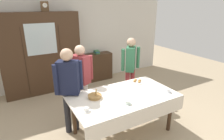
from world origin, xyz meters
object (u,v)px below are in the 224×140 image
(person_beside_shelf, at_px, (131,63))
(person_by_cabinet, at_px, (81,75))
(spoon_center, at_px, (120,108))
(dining_table, at_px, (124,101))
(spoon_near_left, at_px, (153,90))
(pastry_plate, at_px, (137,81))
(bread_basket, at_px, (95,96))
(mantel_clock, at_px, (45,6))
(tea_cup_center, at_px, (168,91))
(spoon_mid_right, at_px, (99,90))
(tea_cup_back_edge, at_px, (86,110))
(wall_cabinet, at_px, (42,54))
(book_stack, at_px, (97,52))
(person_near_right_end, at_px, (69,84))
(bookshelf_low, at_px, (97,67))
(tea_cup_mid_left, at_px, (127,103))

(person_beside_shelf, relative_size, person_by_cabinet, 1.01)
(spoon_center, height_order, person_beside_shelf, person_beside_shelf)
(dining_table, height_order, spoon_near_left, spoon_near_left)
(pastry_plate, bearing_deg, bread_basket, -169.36)
(spoon_near_left, height_order, person_by_cabinet, person_by_cabinet)
(mantel_clock, bearing_deg, pastry_plate, -60.10)
(mantel_clock, relative_size, bread_basket, 1.00)
(tea_cup_center, height_order, spoon_mid_right, tea_cup_center)
(person_by_cabinet, bearing_deg, person_beside_shelf, 4.25)
(pastry_plate, height_order, person_by_cabinet, person_by_cabinet)
(dining_table, bearing_deg, bread_basket, 158.38)
(tea_cup_back_edge, bearing_deg, wall_cabinet, 92.83)
(person_by_cabinet, bearing_deg, mantel_clock, 99.20)
(bread_basket, xyz_separation_m, spoon_near_left, (1.08, -0.26, -0.03))
(wall_cabinet, xyz_separation_m, book_stack, (1.60, 0.05, -0.16))
(tea_cup_back_edge, relative_size, spoon_mid_right, 1.09)
(spoon_near_left, bearing_deg, person_near_right_end, 156.73)
(pastry_plate, bearing_deg, person_by_cabinet, 150.16)
(wall_cabinet, relative_size, spoon_center, 17.82)
(spoon_near_left, xyz_separation_m, person_by_cabinet, (-1.03, 1.03, 0.16))
(mantel_clock, xyz_separation_m, bookshelf_low, (1.39, 0.05, -1.81))
(tea_cup_mid_left, bearing_deg, spoon_near_left, 15.32)
(mantel_clock, xyz_separation_m, spoon_near_left, (1.29, -2.66, -1.46))
(tea_cup_mid_left, relative_size, tea_cup_back_edge, 1.00)
(tea_cup_center, distance_m, person_by_cabinet, 1.73)
(tea_cup_center, distance_m, bread_basket, 1.34)
(wall_cabinet, height_order, tea_cup_center, wall_cabinet)
(spoon_center, relative_size, person_by_cabinet, 0.08)
(tea_cup_back_edge, xyz_separation_m, person_beside_shelf, (1.63, 1.19, 0.15))
(wall_cabinet, xyz_separation_m, spoon_near_left, (1.50, -2.66, -0.28))
(wall_cabinet, xyz_separation_m, tea_cup_center, (1.68, -2.86, -0.26))
(dining_table, distance_m, bread_basket, 0.53)
(spoon_center, bearing_deg, dining_table, 48.61)
(wall_cabinet, xyz_separation_m, tea_cup_back_edge, (0.13, -2.72, -0.26))
(bread_basket, bearing_deg, tea_cup_back_edge, -131.78)
(spoon_near_left, bearing_deg, mantel_clock, 115.93)
(dining_table, bearing_deg, pastry_plate, 33.94)
(spoon_near_left, bearing_deg, spoon_mid_right, 151.57)
(book_stack, relative_size, spoon_center, 1.79)
(pastry_plate, relative_size, person_near_right_end, 0.17)
(bookshelf_low, distance_m, person_near_right_end, 2.65)
(pastry_plate, distance_m, person_beside_shelf, 0.75)
(mantel_clock, distance_m, spoon_mid_right, 2.65)
(bread_basket, bearing_deg, tea_cup_center, -20.15)
(pastry_plate, relative_size, spoon_center, 2.35)
(dining_table, xyz_separation_m, bread_basket, (-0.48, 0.19, 0.13))
(tea_cup_center, height_order, person_beside_shelf, person_beside_shelf)
(pastry_plate, distance_m, person_by_cabinet, 1.16)
(wall_cabinet, bearing_deg, spoon_mid_right, -74.24)
(spoon_center, distance_m, person_by_cabinet, 1.30)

